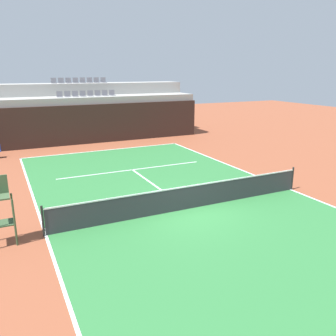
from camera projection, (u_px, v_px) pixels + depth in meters
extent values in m
plane|color=brown|center=(188.00, 209.00, 14.15)|extent=(80.00, 80.00, 0.00)
cube|color=#2D7238|center=(188.00, 209.00, 14.15)|extent=(11.00, 24.00, 0.01)
cube|color=white|center=(105.00, 150.00, 24.52)|extent=(11.00, 0.10, 0.00)
cube|color=white|center=(46.00, 235.00, 11.86)|extent=(0.10, 24.00, 0.00)
cube|color=white|center=(290.00, 190.00, 16.44)|extent=(0.10, 24.00, 0.00)
cube|color=white|center=(132.00, 170.00, 19.70)|extent=(8.26, 0.10, 0.00)
cube|color=white|center=(156.00, 186.00, 16.93)|extent=(0.10, 6.40, 0.00)
cube|color=black|center=(93.00, 124.00, 26.65)|extent=(17.46, 0.30, 2.92)
cube|color=#9E9E99|center=(89.00, 119.00, 27.76)|extent=(17.46, 2.40, 3.43)
cube|color=#9E9E99|center=(81.00, 110.00, 29.71)|extent=(17.46, 2.40, 4.36)
cube|color=slate|center=(60.00, 97.00, 26.44)|extent=(0.44, 0.44, 0.04)
cube|color=slate|center=(59.00, 94.00, 26.55)|extent=(0.44, 0.04, 0.40)
cube|color=slate|center=(68.00, 97.00, 26.68)|extent=(0.44, 0.44, 0.04)
cube|color=slate|center=(67.00, 94.00, 26.80)|extent=(0.44, 0.04, 0.40)
cube|color=slate|center=(76.00, 96.00, 26.93)|extent=(0.44, 0.44, 0.04)
cube|color=slate|center=(75.00, 93.00, 27.04)|extent=(0.44, 0.04, 0.40)
cube|color=slate|center=(83.00, 96.00, 27.17)|extent=(0.44, 0.44, 0.04)
cube|color=slate|center=(83.00, 93.00, 27.29)|extent=(0.44, 0.04, 0.40)
cube|color=slate|center=(91.00, 96.00, 27.42)|extent=(0.44, 0.44, 0.04)
cube|color=slate|center=(90.00, 93.00, 27.53)|extent=(0.44, 0.04, 0.40)
cube|color=slate|center=(98.00, 96.00, 27.66)|extent=(0.44, 0.44, 0.04)
cube|color=slate|center=(97.00, 93.00, 27.78)|extent=(0.44, 0.04, 0.40)
cube|color=slate|center=(106.00, 96.00, 27.90)|extent=(0.44, 0.44, 0.04)
cube|color=slate|center=(105.00, 93.00, 28.02)|extent=(0.44, 0.04, 0.40)
cube|color=slate|center=(113.00, 95.00, 28.15)|extent=(0.44, 0.44, 0.04)
cube|color=slate|center=(112.00, 92.00, 28.26)|extent=(0.44, 0.04, 0.40)
cube|color=slate|center=(54.00, 83.00, 28.27)|extent=(0.44, 0.44, 0.04)
cube|color=slate|center=(53.00, 80.00, 28.39)|extent=(0.44, 0.04, 0.40)
cube|color=slate|center=(62.00, 83.00, 28.52)|extent=(0.44, 0.44, 0.04)
cube|color=slate|center=(61.00, 80.00, 28.63)|extent=(0.44, 0.04, 0.40)
cube|color=slate|center=(69.00, 83.00, 28.76)|extent=(0.44, 0.44, 0.04)
cube|color=slate|center=(68.00, 80.00, 28.88)|extent=(0.44, 0.04, 0.40)
cube|color=slate|center=(76.00, 83.00, 29.01)|extent=(0.44, 0.44, 0.04)
cube|color=slate|center=(75.00, 80.00, 29.12)|extent=(0.44, 0.04, 0.40)
cube|color=slate|center=(83.00, 83.00, 29.25)|extent=(0.44, 0.44, 0.04)
cube|color=slate|center=(82.00, 80.00, 29.37)|extent=(0.44, 0.04, 0.40)
cube|color=slate|center=(90.00, 83.00, 29.50)|extent=(0.44, 0.44, 0.04)
cube|color=slate|center=(89.00, 80.00, 29.61)|extent=(0.44, 0.04, 0.40)
cube|color=slate|center=(97.00, 83.00, 29.74)|extent=(0.44, 0.44, 0.04)
cube|color=slate|center=(96.00, 80.00, 29.85)|extent=(0.44, 0.04, 0.40)
cube|color=slate|center=(104.00, 82.00, 29.98)|extent=(0.44, 0.44, 0.04)
cube|color=slate|center=(103.00, 80.00, 30.10)|extent=(0.44, 0.04, 0.40)
cylinder|color=black|center=(43.00, 221.00, 11.70)|extent=(0.08, 0.08, 1.07)
cylinder|color=black|center=(292.00, 178.00, 16.32)|extent=(0.08, 0.08, 1.07)
cube|color=#333338|center=(188.00, 198.00, 14.03)|extent=(10.90, 0.02, 0.92)
cube|color=white|center=(188.00, 186.00, 13.90)|extent=(10.90, 0.04, 0.05)
cylinder|color=#334C2D|center=(15.00, 223.00, 11.02)|extent=(0.06, 0.06, 1.55)
cylinder|color=#334C2D|center=(14.00, 216.00, 11.54)|extent=(0.06, 0.06, 1.55)
cube|color=#334C2D|center=(3.00, 223.00, 11.16)|extent=(0.70, 0.60, 0.04)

